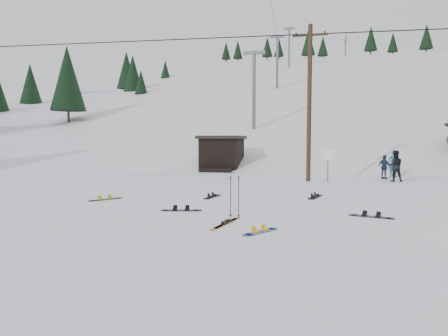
# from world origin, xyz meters

# --- Properties ---
(ground) EXTENTS (200.00, 200.00, 0.00)m
(ground) POSITION_xyz_m (0.00, 0.00, 0.00)
(ground) COLOR white
(ground) RESTS_ON ground
(ski_slope) EXTENTS (60.00, 85.24, 65.97)m
(ski_slope) POSITION_xyz_m (0.00, 55.00, -12.00)
(ski_slope) COLOR silver
(ski_slope) RESTS_ON ground
(ridge_left) EXTENTS (47.54, 95.03, 58.38)m
(ridge_left) POSITION_xyz_m (-36.00, 48.00, -11.00)
(ridge_left) COLOR white
(ridge_left) RESTS_ON ground
(treeline_left) EXTENTS (20.00, 64.00, 10.00)m
(treeline_left) POSITION_xyz_m (-34.00, 40.00, 0.00)
(treeline_left) COLOR black
(treeline_left) RESTS_ON ground
(treeline_crest) EXTENTS (50.00, 6.00, 10.00)m
(treeline_crest) POSITION_xyz_m (0.00, 86.00, 0.00)
(treeline_crest) COLOR black
(treeline_crest) RESTS_ON ski_slope
(utility_pole) EXTENTS (2.00, 0.26, 9.00)m
(utility_pole) POSITION_xyz_m (2.00, 14.00, 4.68)
(utility_pole) COLOR #3A2819
(utility_pole) RESTS_ON ground
(trail_sign) EXTENTS (0.50, 0.09, 1.85)m
(trail_sign) POSITION_xyz_m (3.10, 13.58, 1.27)
(trail_sign) COLOR #595B60
(trail_sign) RESTS_ON ground
(lift_hut) EXTENTS (3.40, 4.10, 2.75)m
(lift_hut) POSITION_xyz_m (-5.00, 20.94, 1.36)
(lift_hut) COLOR black
(lift_hut) RESTS_ON ground
(lift_tower_near) EXTENTS (2.20, 0.36, 8.00)m
(lift_tower_near) POSITION_xyz_m (-4.00, 30.00, 7.86)
(lift_tower_near) COLOR #595B60
(lift_tower_near) RESTS_ON ski_slope
(lift_tower_mid) EXTENTS (2.20, 0.36, 8.00)m
(lift_tower_mid) POSITION_xyz_m (-4.00, 50.00, 14.36)
(lift_tower_mid) COLOR #595B60
(lift_tower_mid) RESTS_ON ski_slope
(lift_tower_far) EXTENTS (2.20, 0.36, 8.00)m
(lift_tower_far) POSITION_xyz_m (-4.00, 70.00, 20.86)
(lift_tower_far) COLOR #595B60
(lift_tower_far) RESTS_ON ski_slope
(hero_snowboard) EXTENTS (0.80, 1.14, 0.09)m
(hero_snowboard) POSITION_xyz_m (1.28, 0.40, 0.02)
(hero_snowboard) COLOR #1C40BB
(hero_snowboard) RESTS_ON ground
(hero_skis) EXTENTS (0.45, 1.93, 0.10)m
(hero_skis) POSITION_xyz_m (0.16, 1.20, 0.03)
(hero_skis) COLOR #B74312
(hero_skis) RESTS_ON ground
(ski_poles) EXTENTS (0.35, 0.09, 1.28)m
(ski_poles) POSITION_xyz_m (0.20, 2.19, 0.66)
(ski_poles) COLOR black
(ski_poles) RESTS_ON ground
(board_scatter_a) EXTENTS (1.38, 0.54, 0.10)m
(board_scatter_a) POSITION_xyz_m (-1.82, 2.90, 0.03)
(board_scatter_a) COLOR black
(board_scatter_a) RESTS_ON ground
(board_scatter_b) EXTENTS (0.45, 1.45, 0.10)m
(board_scatter_b) POSITION_xyz_m (-1.67, 6.28, 0.03)
(board_scatter_b) COLOR black
(board_scatter_b) RESTS_ON ground
(board_scatter_c) EXTENTS (0.93, 1.23, 0.10)m
(board_scatter_c) POSITION_xyz_m (-5.66, 4.54, 0.03)
(board_scatter_c) COLOR black
(board_scatter_c) RESTS_ON ground
(board_scatter_d) EXTENTS (1.35, 0.58, 0.10)m
(board_scatter_d) POSITION_xyz_m (4.32, 3.28, 0.03)
(board_scatter_d) COLOR black
(board_scatter_d) RESTS_ON ground
(board_scatter_f) EXTENTS (0.61, 1.54, 0.11)m
(board_scatter_f) POSITION_xyz_m (2.54, 7.29, 0.03)
(board_scatter_f) COLOR black
(board_scatter_f) RESTS_ON ground
(skier_teal) EXTENTS (0.73, 0.59, 1.75)m
(skier_teal) POSITION_xyz_m (7.26, 18.05, 0.87)
(skier_teal) COLOR #0D6986
(skier_teal) RESTS_ON ground
(skier_dark) EXTENTS (0.88, 0.69, 1.81)m
(skier_dark) POSITION_xyz_m (6.88, 15.00, 0.91)
(skier_dark) COLOR black
(skier_dark) RESTS_ON ground
(skier_navy) EXTENTS (0.90, 0.83, 1.48)m
(skier_navy) POSITION_xyz_m (6.52, 16.51, 0.74)
(skier_navy) COLOR #1C2B47
(skier_navy) RESTS_ON ground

